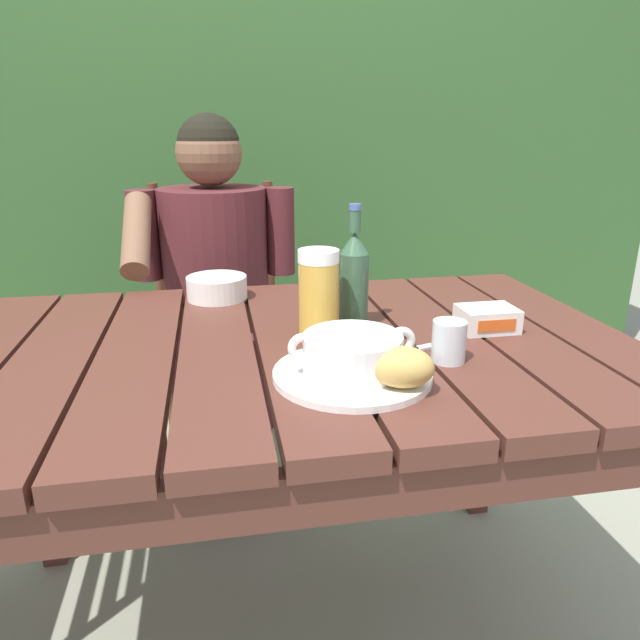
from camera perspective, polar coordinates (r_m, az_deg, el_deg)
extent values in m
plane|color=gray|center=(1.56, -2.18, -28.86)|extent=(10.00, 10.00, 0.00)
cube|color=#522A21|center=(1.17, -24.92, -4.07)|extent=(0.14, 0.85, 0.04)
cube|color=#522A21|center=(1.14, -17.66, -3.74)|extent=(0.14, 0.85, 0.04)
cube|color=#522A21|center=(1.13, -10.14, -3.33)|extent=(0.14, 0.85, 0.04)
cube|color=#522A21|center=(1.13, -2.62, -2.87)|extent=(0.14, 0.85, 0.04)
cube|color=#522A21|center=(1.16, 4.65, -2.38)|extent=(0.14, 0.85, 0.04)
cube|color=#522A21|center=(1.21, 11.48, -1.88)|extent=(0.14, 0.85, 0.04)
cube|color=#522A21|center=(1.27, 17.72, -1.40)|extent=(0.14, 0.85, 0.04)
cube|color=#522A21|center=(1.34, 23.32, -0.95)|extent=(0.14, 0.85, 0.04)
cube|color=#522A21|center=(0.82, 1.49, -16.72)|extent=(1.29, 0.03, 0.08)
cube|color=#522A21|center=(1.52, -4.67, 0.42)|extent=(1.29, 0.03, 0.08)
cube|color=#522A21|center=(1.70, -26.08, -11.15)|extent=(0.06, 0.06, 0.72)
cube|color=#522A21|center=(1.81, 15.94, -8.19)|extent=(0.06, 0.06, 0.72)
cube|color=#32572A|center=(2.76, -7.77, 13.58)|extent=(3.79, 0.60, 1.84)
cylinder|color=#4C3823|center=(3.00, -25.84, 13.61)|extent=(0.10, 0.10, 1.97)
cylinder|color=#4C3823|center=(2.95, -21.45, 14.59)|extent=(0.10, 0.10, 2.02)
cylinder|color=#552C1B|center=(1.89, -3.23, -10.98)|extent=(0.04, 0.04, 0.44)
cylinder|color=#552C1B|center=(1.89, -15.39, -11.68)|extent=(0.04, 0.04, 0.44)
cylinder|color=#552C1B|center=(2.28, -4.68, -5.56)|extent=(0.04, 0.04, 0.44)
cylinder|color=#552C1B|center=(2.28, -14.60, -6.14)|extent=(0.04, 0.04, 0.44)
cube|color=#552C1B|center=(1.98, -9.83, -2.41)|extent=(0.43, 0.48, 0.02)
cylinder|color=#552C1B|center=(2.13, -5.02, 6.41)|extent=(0.04, 0.04, 0.53)
cylinder|color=#552C1B|center=(2.13, -15.64, 5.80)|extent=(0.04, 0.04, 0.53)
cube|color=#552C1B|center=(2.14, -10.21, 4.06)|extent=(0.39, 0.02, 0.04)
cube|color=#552C1B|center=(2.11, -10.42, 7.53)|extent=(0.39, 0.02, 0.04)
cube|color=#552C1B|center=(2.09, -10.63, 11.08)|extent=(0.39, 0.02, 0.04)
cylinder|color=#522125|center=(1.81, -6.48, -12.31)|extent=(0.11, 0.11, 0.45)
cylinder|color=#522125|center=(1.77, -7.06, -2.71)|extent=(0.13, 0.40, 0.13)
cylinder|color=#522125|center=(1.81, -11.99, -12.63)|extent=(0.11, 0.11, 0.45)
cylinder|color=#522125|center=(1.77, -12.55, -3.02)|extent=(0.13, 0.40, 0.13)
cylinder|color=#522125|center=(1.80, -10.28, 5.26)|extent=(0.32, 0.32, 0.47)
sphere|color=brown|center=(1.75, -10.92, 15.94)|extent=(0.19, 0.19, 0.19)
sphere|color=black|center=(1.75, -10.96, 16.56)|extent=(0.18, 0.18, 0.18)
cylinder|color=#522125|center=(1.77, -3.91, 8.74)|extent=(0.08, 0.08, 0.26)
cylinder|color=#522125|center=(1.77, -17.01, 7.99)|extent=(0.08, 0.08, 0.26)
cylinder|color=brown|center=(1.61, -17.67, 8.02)|extent=(0.07, 0.25, 0.21)
cylinder|color=white|center=(0.96, 3.19, -5.35)|extent=(0.26, 0.26, 0.01)
cylinder|color=white|center=(0.95, 3.23, -3.30)|extent=(0.16, 0.16, 0.06)
cylinder|color=orange|center=(0.94, 3.24, -2.52)|extent=(0.14, 0.14, 0.01)
torus|color=white|center=(0.93, -1.70, -2.75)|extent=(0.05, 0.01, 0.05)
torus|color=white|center=(0.97, 7.99, -2.08)|extent=(0.05, 0.01, 0.05)
ellipsoid|color=tan|center=(0.90, 8.10, -4.61)|extent=(0.12, 0.10, 0.06)
cylinder|color=gold|center=(1.11, -0.18, 1.92)|extent=(0.08, 0.08, 0.15)
cylinder|color=white|center=(1.09, -0.19, 6.39)|extent=(0.08, 0.08, 0.02)
cylinder|color=#34573D|center=(1.19, 3.35, 2.94)|extent=(0.06, 0.06, 0.15)
cone|color=#34573D|center=(1.16, 3.44, 7.63)|extent=(0.06, 0.06, 0.04)
cylinder|color=#34573D|center=(1.16, 3.48, 9.74)|extent=(0.02, 0.02, 0.04)
cylinder|color=#455A96|center=(1.15, 3.51, 11.10)|extent=(0.03, 0.03, 0.01)
cylinder|color=silver|center=(1.04, 12.62, -2.07)|extent=(0.06, 0.06, 0.07)
cube|color=white|center=(1.23, 16.17, 0.12)|extent=(0.11, 0.09, 0.05)
cube|color=#DE581E|center=(1.19, 17.09, -0.53)|extent=(0.08, 0.00, 0.02)
cube|color=silver|center=(1.11, 10.80, -2.56)|extent=(0.13, 0.06, 0.00)
cube|color=black|center=(1.07, 7.95, -3.10)|extent=(0.07, 0.04, 0.01)
cylinder|color=white|center=(1.42, -10.15, 3.18)|extent=(0.14, 0.14, 0.05)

